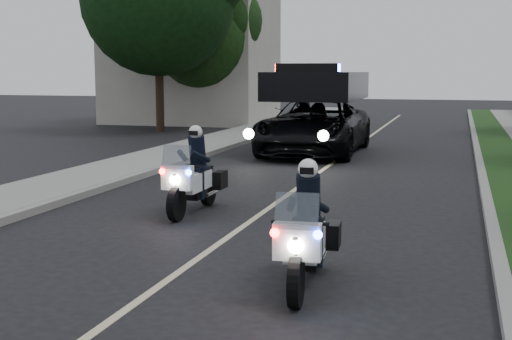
{
  "coord_description": "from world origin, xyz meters",
  "views": [
    {
      "loc": [
        3.5,
        -8.02,
        2.65
      ],
      "look_at": [
        0.24,
        3.06,
        1.0
      ],
      "focal_mm": 48.54,
      "sensor_mm": 36.0,
      "label": 1
    }
  ],
  "objects": [
    {
      "name": "building_far",
      "position": [
        -10.0,
        26.0,
        3.5
      ],
      "size": [
        8.0,
        6.0,
        7.0
      ],
      "primitive_type": "cube",
      "color": "#A8A396",
      "rests_on": "ground"
    },
    {
      "name": "cyclist",
      "position": [
        -2.34,
        18.43,
        0.0
      ],
      "size": [
        0.64,
        0.44,
        1.72
      ],
      "primitive_type": "imported",
      "rotation": [
        0.0,
        0.0,
        3.19
      ],
      "color": "black",
      "rests_on": "ground"
    },
    {
      "name": "tree_left_near",
      "position": [
        -8.51,
        23.73,
        0.0
      ],
      "size": [
        6.13,
        6.13,
        8.18
      ],
      "primitive_type": null,
      "rotation": [
        0.0,
        0.0,
        -0.3
      ],
      "color": "#1A3C14",
      "rests_on": "ground"
    },
    {
      "name": "curb_left",
      "position": [
        -4.1,
        10.0,
        0.07
      ],
      "size": [
        0.2,
        60.0,
        0.15
      ],
      "primitive_type": "cube",
      "color": "gray",
      "rests_on": "ground"
    },
    {
      "name": "lane_marking",
      "position": [
        0.0,
        10.0,
        0.0
      ],
      "size": [
        0.12,
        50.0,
        0.01
      ],
      "primitive_type": "cube",
      "color": "#BFB78C",
      "rests_on": "ground"
    },
    {
      "name": "police_moto_right",
      "position": [
        1.74,
        0.13,
        0.0
      ],
      "size": [
        0.8,
        1.92,
        1.59
      ],
      "primitive_type": null,
      "rotation": [
        0.0,
        0.0,
        0.08
      ],
      "color": "white",
      "rests_on": "ground"
    },
    {
      "name": "grass_verge",
      "position": [
        4.8,
        10.0,
        0.08
      ],
      "size": [
        1.2,
        60.0,
        0.16
      ],
      "primitive_type": "cube",
      "color": "#193814",
      "rests_on": "ground"
    },
    {
      "name": "ground",
      "position": [
        0.0,
        0.0,
        0.0
      ],
      "size": [
        120.0,
        120.0,
        0.0
      ],
      "primitive_type": "plane",
      "color": "black",
      "rests_on": "ground"
    },
    {
      "name": "sidewalk_left",
      "position": [
        -5.2,
        10.0,
        0.08
      ],
      "size": [
        2.0,
        60.0,
        0.16
      ],
      "primitive_type": "cube",
      "color": "gray",
      "rests_on": "ground"
    },
    {
      "name": "police_moto_left",
      "position": [
        -1.27,
        4.0,
        0.0
      ],
      "size": [
        0.69,
        1.95,
        1.65
      ],
      "primitive_type": null,
      "rotation": [
        0.0,
        0.0,
        -0.0
      ],
      "color": "white",
      "rests_on": "ground"
    },
    {
      "name": "tree_left_far",
      "position": [
        -9.29,
        20.3,
        0.0
      ],
      "size": [
        8.37,
        8.37,
        11.27
      ],
      "primitive_type": null,
      "rotation": [
        0.0,
        0.0,
        0.28
      ],
      "color": "black",
      "rests_on": "ground"
    },
    {
      "name": "police_suv",
      "position": [
        -0.99,
        13.98,
        0.0
      ],
      "size": [
        2.98,
        6.39,
        3.1
      ],
      "primitive_type": "imported",
      "rotation": [
        0.0,
        0.0,
        0.0
      ],
      "color": "black",
      "rests_on": "ground"
    },
    {
      "name": "bicycle",
      "position": [
        -2.34,
        18.43,
        0.0
      ],
      "size": [
        0.66,
        1.7,
        0.88
      ],
      "primitive_type": "imported",
      "rotation": [
        0.0,
        0.0,
        -0.04
      ],
      "color": "black",
      "rests_on": "ground"
    },
    {
      "name": "curb_right",
      "position": [
        4.1,
        10.0,
        0.07
      ],
      "size": [
        0.2,
        60.0,
        0.15
      ],
      "primitive_type": "cube",
      "color": "gray",
      "rests_on": "ground"
    }
  ]
}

